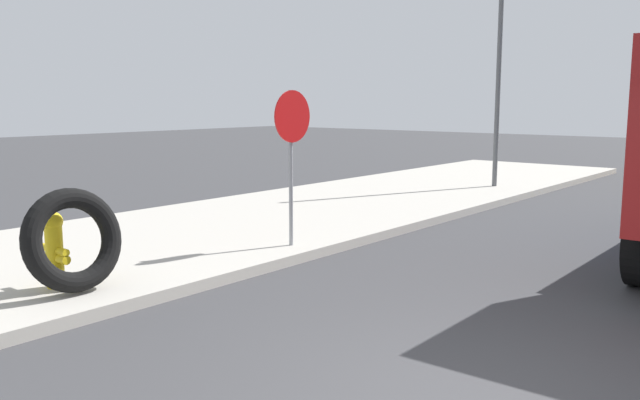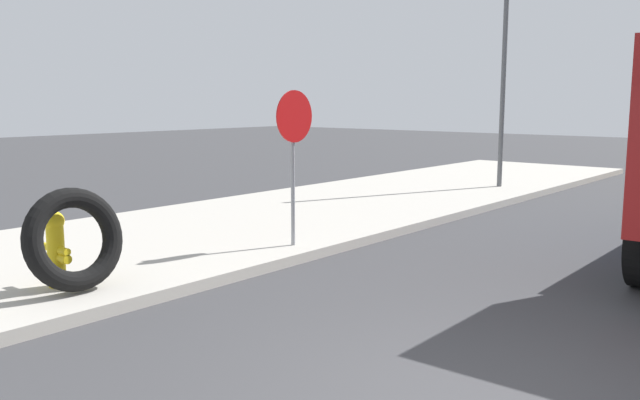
% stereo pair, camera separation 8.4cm
% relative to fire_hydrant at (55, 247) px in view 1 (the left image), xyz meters
% --- Properties ---
extents(sidewalk_curb, '(36.00, 5.00, 0.15)m').
position_rel_fire_hydrant_xyz_m(sidewalk_curb, '(0.56, 1.45, -0.55)').
color(sidewalk_curb, '#ADA89E').
rests_on(sidewalk_curb, ground).
extents(fire_hydrant, '(0.23, 0.52, 0.89)m').
position_rel_fire_hydrant_xyz_m(fire_hydrant, '(0.00, 0.00, 0.00)').
color(fire_hydrant, yellow).
rests_on(fire_hydrant, sidewalk_curb).
extents(loose_tire, '(1.20, 0.52, 1.20)m').
position_rel_fire_hydrant_xyz_m(loose_tire, '(0.04, -0.34, 0.13)').
color(loose_tire, black).
rests_on(loose_tire, sidewalk_curb).
extents(stop_sign, '(0.76, 0.08, 2.30)m').
position_rel_fire_hydrant_xyz_m(stop_sign, '(3.44, -0.61, 1.12)').
color(stop_sign, gray).
rests_on(stop_sign, sidewalk_curb).
extents(street_light_pole, '(0.12, 0.12, 6.14)m').
position_rel_fire_hydrant_xyz_m(street_light_pole, '(11.94, 0.08, 2.59)').
color(street_light_pole, '#595B5E').
rests_on(street_light_pole, sidewalk_curb).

